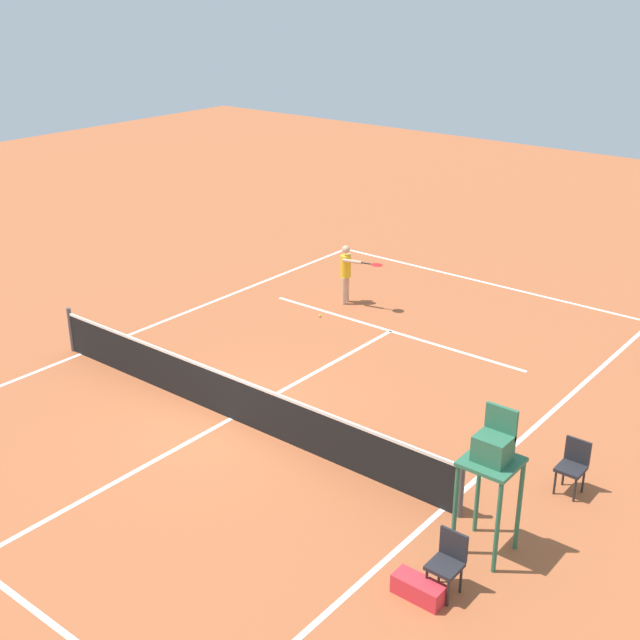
{
  "coord_description": "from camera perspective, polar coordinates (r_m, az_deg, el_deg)",
  "views": [
    {
      "loc": [
        -10.47,
        10.25,
        8.19
      ],
      "look_at": [
        0.61,
        -3.57,
        0.8
      ],
      "focal_mm": 46.88,
      "sensor_mm": 36.0,
      "label": 1
    }
  ],
  "objects": [
    {
      "name": "umpire_chair",
      "position": [
        12.62,
        11.67,
        -9.33
      ],
      "size": [
        0.8,
        0.8,
        2.41
      ],
      "color": "#2D6B4C",
      "rests_on": "ground"
    },
    {
      "name": "ground_plane",
      "position": [
        16.79,
        -6.05,
        -6.7
      ],
      "size": [
        60.0,
        60.0,
        0.0
      ],
      "primitive_type": "plane",
      "color": "#AD5933"
    },
    {
      "name": "equipment_bag",
      "position": [
        12.45,
        6.74,
        -17.76
      ],
      "size": [
        0.76,
        0.32,
        0.3
      ],
      "primitive_type": "cube",
      "color": "red",
      "rests_on": "ground"
    },
    {
      "name": "courtside_chair_mid",
      "position": [
        14.89,
        16.89,
        -9.39
      ],
      "size": [
        0.44,
        0.46,
        0.95
      ],
      "color": "#262626",
      "rests_on": "ground"
    },
    {
      "name": "court_lines",
      "position": [
        16.79,
        -6.05,
        -6.69
      ],
      "size": [
        9.81,
        20.48,
        0.01
      ],
      "color": "white",
      "rests_on": "ground"
    },
    {
      "name": "courtside_chair_near",
      "position": [
        12.37,
        8.71,
        -15.92
      ],
      "size": [
        0.44,
        0.46,
        0.95
      ],
      "color": "#262626",
      "rests_on": "ground"
    },
    {
      "name": "tennis_net",
      "position": [
        16.55,
        -6.12,
        -5.2
      ],
      "size": [
        10.41,
        0.1,
        1.07
      ],
      "color": "#4C4C51",
      "rests_on": "ground"
    },
    {
      "name": "tennis_ball",
      "position": [
        21.45,
        -0.01,
        0.29
      ],
      "size": [
        0.07,
        0.07,
        0.07
      ],
      "primitive_type": "sphere",
      "color": "#CCE033",
      "rests_on": "ground"
    },
    {
      "name": "player_serving",
      "position": [
        22.04,
        1.88,
        3.45
      ],
      "size": [
        1.28,
        0.45,
        1.6
      ],
      "rotation": [
        0.0,
        0.0,
        1.82
      ],
      "color": "#D8A884",
      "rests_on": "ground"
    }
  ]
}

